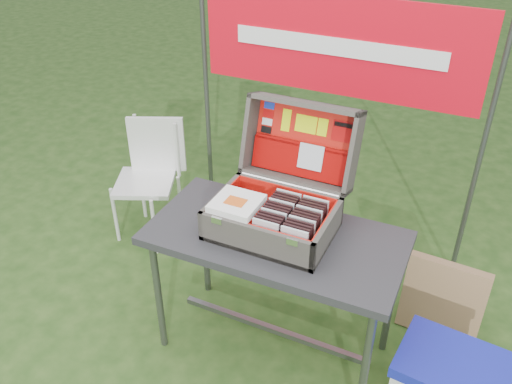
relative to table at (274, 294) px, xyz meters
The scene contains 88 objects.
ground 0.38m from the table, 140.11° to the right, with size 80.00×80.00×0.00m, color #1E3D13.
table is the anchor object (origin of this frame).
table_top 0.35m from the table, ahead, with size 1.17×0.59×0.04m, color #29292D.
table_leg_fl 0.57m from the table, 156.11° to the right, with size 0.04×0.04×0.69m, color #59595B.
table_leg_fr 0.57m from the table, 23.89° to the right, with size 0.04×0.04×0.69m, color #59595B.
table_leg_bl 0.57m from the table, 156.11° to the left, with size 0.04×0.04×0.69m, color #59595B.
table_leg_br 0.57m from the table, 23.89° to the left, with size 0.04×0.04×0.69m, color #59595B.
table_brace 0.25m from the table, 14.04° to the right, with size 1.02×0.03×0.03m, color #59595B.
suitcase 0.62m from the table, 108.51° to the left, with size 0.54×0.55×0.50m, color #5C564D, non-canonical shape.
suitcase_base_bottom 0.38m from the table, 155.23° to the left, with size 0.54×0.39×0.02m, color #5C564D.
suitcase_base_wall_front 0.47m from the table, 97.84° to the right, with size 0.54×0.02×0.15m, color #5C564D.
suitcase_base_wall_back 0.48m from the table, 96.96° to the left, with size 0.54×0.02×0.15m, color #5C564D.
suitcase_base_wall_left 0.52m from the table, behind, with size 0.02×0.39×0.15m, color #5C564D.
suitcase_base_wall_right 0.50m from the table, ahead, with size 0.02×0.39×0.15m, color #5C564D.
suitcase_liner_floor 0.39m from the table, 155.23° to the left, with size 0.50×0.35×0.01m, color red.
suitcase_latch_left 0.57m from the table, 137.29° to the right, with size 0.05×0.01×0.03m, color silver.
suitcase_latch_right 0.55m from the table, 50.50° to the right, with size 0.05×0.01×0.03m, color silver.
suitcase_hinge 0.55m from the table, 96.60° to the left, with size 0.02×0.02×0.49m, color silver.
suitcase_lid_back 0.77m from the table, 93.48° to the left, with size 0.54×0.39×0.02m, color #5C564D.
suitcase_lid_rim_far 0.94m from the table, 93.53° to the left, with size 0.54×0.02×0.15m, color #5C564D.
suitcase_lid_rim_near 0.57m from the table, 94.88° to the left, with size 0.54×0.02×0.15m, color #5C564D.
suitcase_lid_rim_left 0.81m from the table, 130.69° to the left, with size 0.02×0.39×0.15m, color #5C564D.
suitcase_lid_rim_right 0.79m from the table, 54.38° to the left, with size 0.02×0.39×0.15m, color #5C564D.
suitcase_lid_liner 0.76m from the table, 93.60° to the left, with size 0.50×0.34×0.01m, color red.
suitcase_liner_wall_front 0.48m from the table, 98.50° to the right, with size 0.50×0.01×0.12m, color red.
suitcase_liner_wall_back 0.48m from the table, 97.48° to the left, with size 0.50×0.01×0.12m, color red.
suitcase_liner_wall_left 0.53m from the table, behind, with size 0.01×0.35×0.12m, color red.
suitcase_liner_wall_right 0.50m from the table, ahead, with size 0.01×0.35×0.12m, color red.
suitcase_lid_pocket 0.67m from the table, 94.08° to the left, with size 0.48×0.16×0.03m, color #920604.
suitcase_pocket_edge 0.75m from the table, 93.88° to the left, with size 0.47×0.02×0.02m, color #920604.
suitcase_pocket_cd 0.70m from the table, 83.93° to the left, with size 0.12×0.12×0.01m, color silver.
lid_sticker_cc_a 0.92m from the table, 118.39° to the left, with size 0.05×0.03×0.00m, color #1933B2.
lid_sticker_cc_b 0.89m from the table, 119.09° to the left, with size 0.05×0.03×0.00m, color #AE0909.
lid_sticker_cc_c 0.85m from the table, 119.81° to the left, with size 0.05×0.03×0.00m, color white.
lid_sticker_cc_d 0.81m from the table, 120.57° to the left, with size 0.05×0.03×0.00m, color black.
lid_card_neon_tall 0.85m from the table, 107.60° to the left, with size 0.04×0.11×0.00m, color #D8F20C.
lid_card_neon_main 0.84m from the table, 93.43° to the left, with size 0.11×0.08×0.00m, color #D8F20C.
lid_card_neon_small 0.84m from the table, 81.56° to the left, with size 0.05×0.08×0.00m, color #D8F20C.
lid_sticker_band 0.86m from the table, 68.52° to the left, with size 0.10×0.10×0.00m, color #AE0909.
lid_sticker_band_bar 0.89m from the table, 68.94° to the left, with size 0.09×0.02×0.00m, color black.
cd_left_0 0.48m from the table, 85.72° to the right, with size 0.12×0.01×0.14m, color silver.
cd_left_1 0.48m from the table, 84.94° to the right, with size 0.12×0.01×0.14m, color black.
cd_left_2 0.47m from the table, 83.80° to the right, with size 0.12×0.01×0.14m, color black.
cd_left_3 0.47m from the table, 82.00° to the right, with size 0.12×0.01×0.14m, color black.
cd_left_4 0.47m from the table, 78.75° to the right, with size 0.12×0.01×0.14m, color silver.
cd_left_5 0.46m from the table, 71.21° to the right, with size 0.12×0.01×0.14m, color black.
cd_left_6 0.46m from the table, 40.43° to the right, with size 0.12×0.01×0.14m, color black.
cd_left_7 0.46m from the table, 51.01° to the left, with size 0.12×0.01×0.14m, color black.
cd_left_8 0.46m from the table, 73.25° to the left, with size 0.12×0.01×0.14m, color silver.
cd_left_9 0.47m from the table, 79.53° to the left, with size 0.12×0.01×0.14m, color black.
cd_left_10 0.47m from the table, 82.40° to the left, with size 0.12×0.01×0.14m, color black.
cd_left_11 0.47m from the table, 84.04° to the left, with size 0.12×0.01×0.14m, color black.
cd_left_12 0.48m from the table, 85.10° to the left, with size 0.12×0.01×0.14m, color silver.
cd_right_0 0.50m from the table, 44.09° to the right, with size 0.12×0.01×0.14m, color silver.
cd_right_1 0.50m from the table, 39.27° to the right, with size 0.12×0.01×0.14m, color black.
cd_right_2 0.49m from the table, 33.68° to the right, with size 0.12×0.01×0.14m, color black.
cd_right_3 0.49m from the table, 27.26° to the right, with size 0.12×0.01×0.14m, color black.
cd_right_4 0.49m from the table, 20.00° to the right, with size 0.12×0.01×0.14m, color silver.
cd_right_5 0.48m from the table, 12.02° to the right, with size 0.12×0.01×0.14m, color black.
cd_right_6 0.48m from the table, ahead, with size 0.12×0.01×0.14m, color black.
cd_right_7 0.48m from the table, ahead, with size 0.12×0.01×0.14m, color black.
cd_right_8 0.48m from the table, 13.53° to the left, with size 0.12×0.01×0.14m, color silver.
cd_right_9 0.49m from the table, 21.39° to the left, with size 0.12×0.01×0.14m, color black.
cd_right_10 0.49m from the table, 28.50° to the left, with size 0.12×0.01×0.14m, color black.
cd_right_11 0.49m from the table, 34.76° to the left, with size 0.12×0.01×0.14m, color black.
cd_right_12 0.50m from the table, 40.21° to the left, with size 0.12×0.01×0.14m, color silver.
songbook_0 0.54m from the table, 159.39° to the right, with size 0.20×0.20×0.01m, color white.
songbook_1 0.55m from the table, 159.39° to the right, with size 0.20×0.20×0.01m, color white.
songbook_2 0.55m from the table, 159.39° to the right, with size 0.20×0.20×0.01m, color white.
songbook_3 0.56m from the table, 159.39° to the right, with size 0.20×0.20×0.01m, color white.
songbook_4 0.56m from the table, 159.39° to the right, with size 0.20×0.20×0.01m, color white.
songbook_5 0.57m from the table, 159.39° to the right, with size 0.20×0.20×0.01m, color white.
songbook_graphic 0.57m from the table, 156.41° to the right, with size 0.09×0.07×0.00m, color #D85919.
cooler_lid 0.87m from the table, ahead, with size 0.46×0.35×0.06m, color #161E9B.
chair 1.27m from the table, 154.62° to the left, with size 0.36×0.39×0.79m, color silver, non-canonical shape.
chair_seat 1.27m from the table, 154.62° to the left, with size 0.36×0.36×0.03m, color silver.
chair_backrest 1.37m from the table, 148.08° to the left, with size 0.36×0.03×0.38m, color silver.
chair_leg_fl 1.37m from the table, 163.23° to the left, with size 0.02×0.02×0.40m, color silver.
chair_leg_fr 1.08m from the table, 158.50° to the left, with size 0.02×0.02×0.40m, color silver.
chair_leg_bl 1.48m from the table, 151.80° to the left, with size 0.02×0.02×0.40m, color silver.
chair_leg_br 1.23m from the table, 144.99° to the left, with size 0.02×0.02×0.40m, color silver.
chair_upright_left 1.50m from the table, 151.19° to the left, with size 0.02×0.02×0.38m, color silver.
chair_upright_right 1.25m from the table, 144.30° to the left, with size 0.02×0.02×0.38m, color silver.
cardboard_box 0.91m from the table, 32.58° to the left, with size 0.41×0.07×0.43m, color #9A6F4F.
banner_post_left 1.47m from the table, 132.54° to the left, with size 0.03×0.03×1.70m, color #59595B.
banner_post_right 1.36m from the table, 53.44° to the left, with size 0.03×0.03×1.70m, color #59595B.
banner 1.38m from the table, 95.08° to the left, with size 1.60×0.01×0.55m, color red.
banner_text 1.37m from the table, 95.14° to the left, with size 1.20×0.00×0.10m, color white.
Camera 1 is at (0.85, -1.75, 2.22)m, focal length 38.00 mm.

